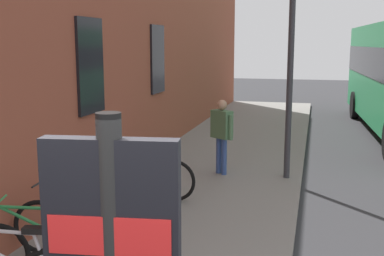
{
  "coord_description": "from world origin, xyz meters",
  "views": [
    {
      "loc": [
        -1.85,
        -0.2,
        2.78
      ],
      "look_at": [
        4.26,
        1.39,
        1.65
      ],
      "focal_mm": 44.65,
      "sensor_mm": 36.0,
      "label": 1
    }
  ],
  "objects": [
    {
      "name": "bicycle_mid_rack",
      "position": [
        5.65,
        2.57,
        0.51
      ],
      "size": [
        0.48,
        1.77,
        0.97
      ],
      "color": "black",
      "rests_on": "sidewalk_pavement"
    },
    {
      "name": "pedestrian_crossing_street",
      "position": [
        2.06,
        2.08,
        1.1
      ],
      "size": [
        0.44,
        0.54,
        1.61
      ],
      "color": "#334C8C",
      "rests_on": "sidewalk_pavement"
    },
    {
      "name": "sidewalk_pavement",
      "position": [
        8.0,
        1.75,
        0.06
      ],
      "size": [
        24.0,
        3.5,
        0.12
      ],
      "primitive_type": "cube",
      "color": "gray",
      "rests_on": "ground"
    },
    {
      "name": "bicycle_far_end",
      "position": [
        3.26,
        2.58,
        0.51
      ],
      "size": [
        0.48,
        1.77,
        0.97
      ],
      "color": "black",
      "rests_on": "sidewalk_pavement"
    },
    {
      "name": "bicycle_beside_lamp",
      "position": [
        2.55,
        2.62,
        0.51
      ],
      "size": [
        0.66,
        1.71,
        0.97
      ],
      "color": "black",
      "rests_on": "sidewalk_pavement"
    },
    {
      "name": "pedestrian_by_facade",
      "position": [
        7.53,
        1.62,
        1.06
      ],
      "size": [
        0.43,
        0.5,
        1.53
      ],
      "color": "#334C8C",
      "rests_on": "sidewalk_pavement"
    },
    {
      "name": "bicycle_leaning_wall",
      "position": [
        4.89,
        2.71,
        0.51
      ],
      "size": [
        0.51,
        1.75,
        0.97
      ],
      "color": "black",
      "rests_on": "sidewalk_pavement"
    },
    {
      "name": "street_lamp",
      "position": [
        7.58,
        0.3,
        3.24
      ],
      "size": [
        0.28,
        0.28,
        5.27
      ],
      "color": "#333338",
      "rests_on": "sidewalk_pavement"
    },
    {
      "name": "ground",
      "position": [
        6.0,
        -1.0,
        0.0
      ],
      "size": [
        60.0,
        60.0,
        0.0
      ],
      "primitive_type": "plane",
      "color": "#2D2D30"
    },
    {
      "name": "bicycle_nearest_sign",
      "position": [
        4.09,
        2.68,
        0.51
      ],
      "size": [
        0.48,
        1.77,
        0.97
      ],
      "color": "black",
      "rests_on": "sidewalk_pavement"
    },
    {
      "name": "station_facade",
      "position": [
        8.99,
        3.8,
        3.63
      ],
      "size": [
        22.0,
        0.65,
        7.27
      ],
      "color": "brown",
      "rests_on": "ground"
    }
  ]
}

